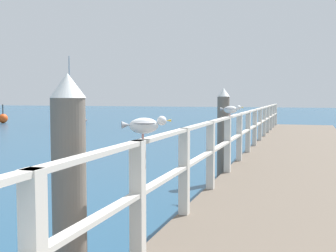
# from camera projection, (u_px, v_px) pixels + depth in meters

# --- Properties ---
(pier_deck) EXTENTS (2.87, 24.08, 0.54)m
(pier_deck) POSITION_uv_depth(u_px,v_px,m) (301.00, 165.00, 11.29)
(pier_deck) COLOR brown
(pier_deck) RESTS_ON ground_plane
(pier_railing) EXTENTS (0.12, 22.60, 1.10)m
(pier_railing) POSITION_uv_depth(u_px,v_px,m) (248.00, 127.00, 11.63)
(pier_railing) COLOR beige
(pier_railing) RESTS_ON pier_deck
(dock_piling_near) EXTENTS (0.29, 0.29, 2.23)m
(dock_piling_near) POSITION_uv_depth(u_px,v_px,m) (70.00, 209.00, 3.58)
(dock_piling_near) COLOR #6B6056
(dock_piling_near) RESTS_ON ground_plane
(dock_piling_far) EXTENTS (0.29, 0.29, 2.23)m
(dock_piling_far) POSITION_uv_depth(u_px,v_px,m) (223.00, 135.00, 10.24)
(dock_piling_far) COLOR #6B6056
(dock_piling_far) RESTS_ON ground_plane
(seagull_foreground) EXTENTS (0.43, 0.29, 0.21)m
(seagull_foreground) POSITION_uv_depth(u_px,v_px,m) (145.00, 125.00, 4.11)
(seagull_foreground) COLOR white
(seagull_foreground) RESTS_ON pier_railing
(seagull_background) EXTENTS (0.48, 0.21, 0.21)m
(seagull_background) POSITION_uv_depth(u_px,v_px,m) (231.00, 109.00, 8.83)
(seagull_background) COLOR white
(seagull_background) RESTS_ON pier_railing
(boat_2) EXTENTS (1.68, 4.58, 4.79)m
(boat_2) POSITION_uv_depth(u_px,v_px,m) (72.00, 120.00, 30.87)
(boat_2) COLOR #4C4C51
(boat_2) RESTS_ON ground_plane
(channel_buoy) EXTENTS (0.70, 0.70, 1.40)m
(channel_buoy) POSITION_uv_depth(u_px,v_px,m) (3.00, 118.00, 32.86)
(channel_buoy) COLOR #E54C19
(channel_buoy) RESTS_ON ground_plane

